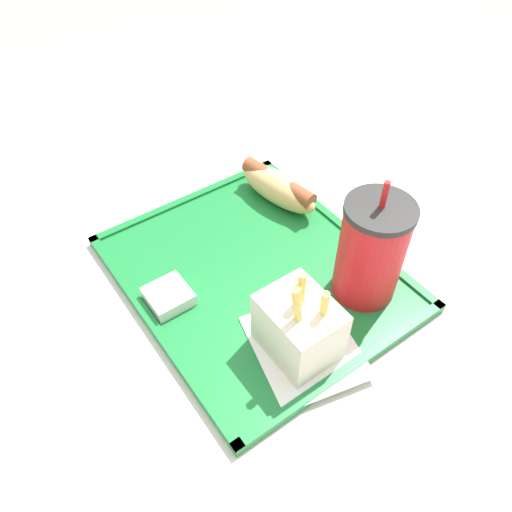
% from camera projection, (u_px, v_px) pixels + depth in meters
% --- Properties ---
extents(ground_plane, '(8.00, 8.00, 0.00)m').
position_uv_depth(ground_plane, '(271.00, 493.00, 1.23)').
color(ground_plane, '#ADA393').
extents(dining_table, '(1.48, 1.01, 0.78)m').
position_uv_depth(dining_table, '(275.00, 423.00, 0.95)').
color(dining_table, beige).
rests_on(dining_table, ground_plane).
extents(food_tray, '(0.38, 0.32, 0.01)m').
position_uv_depth(food_tray, '(256.00, 273.00, 0.68)').
color(food_tray, '#197233').
rests_on(food_tray, dining_table).
extents(paper_napkin, '(0.16, 0.15, 0.00)m').
position_uv_depth(paper_napkin, '(305.00, 346.00, 0.59)').
color(paper_napkin, white).
rests_on(paper_napkin, food_tray).
extents(soda_cup, '(0.08, 0.08, 0.18)m').
position_uv_depth(soda_cup, '(371.00, 251.00, 0.61)').
color(soda_cup, red).
rests_on(soda_cup, food_tray).
extents(hot_dog_far, '(0.15, 0.07, 0.05)m').
position_uv_depth(hot_dog_far, '(278.00, 187.00, 0.76)').
color(hot_dog_far, '#DBB270').
rests_on(hot_dog_far, food_tray).
extents(fries_carton, '(0.09, 0.07, 0.13)m').
position_uv_depth(fries_carton, '(299.00, 327.00, 0.56)').
color(fries_carton, silver).
rests_on(fries_carton, food_tray).
extents(sauce_cup_mayo, '(0.05, 0.05, 0.02)m').
position_uv_depth(sauce_cup_mayo, '(168.00, 296.00, 0.64)').
color(sauce_cup_mayo, silver).
rests_on(sauce_cup_mayo, food_tray).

